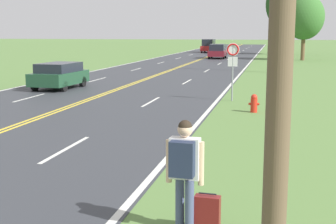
{
  "coord_description": "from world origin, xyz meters",
  "views": [
    {
      "loc": [
        8.54,
        -3.97,
        3.16
      ],
      "look_at": [
        5.97,
        7.26,
        1.19
      ],
      "focal_mm": 50.0,
      "sensor_mm": 36.0,
      "label": 1
    }
  ],
  "objects_px": {
    "traffic_sign": "(233,57)",
    "tree_mid_treeline": "(288,4)",
    "car_red_van_mid_near": "(209,46)",
    "hitchhiker_person": "(184,165)",
    "fire_hydrant": "(254,103)",
    "tree_behind_sign": "(304,17)",
    "suitcase": "(207,214)",
    "car_dark_green_hatchback_nearest": "(59,75)",
    "car_maroon_van_approaching": "(217,51)"
  },
  "relations": [
    {
      "from": "car_red_van_mid_near",
      "to": "hitchhiker_person",
      "type": "bearing_deg",
      "value": -170.94
    },
    {
      "from": "hitchhiker_person",
      "to": "car_maroon_van_approaching",
      "type": "relative_size",
      "value": 0.4
    },
    {
      "from": "suitcase",
      "to": "tree_mid_treeline",
      "type": "bearing_deg",
      "value": 0.9
    },
    {
      "from": "tree_behind_sign",
      "to": "tree_mid_treeline",
      "type": "relative_size",
      "value": 0.7
    },
    {
      "from": "traffic_sign",
      "to": "tree_behind_sign",
      "type": "xyz_separation_m",
      "value": [
        4.92,
        33.9,
        2.8
      ]
    },
    {
      "from": "traffic_sign",
      "to": "car_dark_green_hatchback_nearest",
      "type": "height_order",
      "value": "traffic_sign"
    },
    {
      "from": "traffic_sign",
      "to": "tree_behind_sign",
      "type": "relative_size",
      "value": 0.36
    },
    {
      "from": "tree_behind_sign",
      "to": "traffic_sign",
      "type": "bearing_deg",
      "value": -98.26
    },
    {
      "from": "hitchhiker_person",
      "to": "car_dark_green_hatchback_nearest",
      "type": "bearing_deg",
      "value": 34.41
    },
    {
      "from": "tree_mid_treeline",
      "to": "tree_behind_sign",
      "type": "bearing_deg",
      "value": -83.62
    },
    {
      "from": "suitcase",
      "to": "traffic_sign",
      "type": "distance_m",
      "value": 14.72
    },
    {
      "from": "car_red_van_mid_near",
      "to": "tree_mid_treeline",
      "type": "bearing_deg",
      "value": -110.51
    },
    {
      "from": "traffic_sign",
      "to": "tree_mid_treeline",
      "type": "bearing_deg",
      "value": 85.9
    },
    {
      "from": "tree_behind_sign",
      "to": "car_red_van_mid_near",
      "type": "height_order",
      "value": "tree_behind_sign"
    },
    {
      "from": "traffic_sign",
      "to": "car_dark_green_hatchback_nearest",
      "type": "distance_m",
      "value": 10.39
    },
    {
      "from": "suitcase",
      "to": "car_dark_green_hatchback_nearest",
      "type": "xyz_separation_m",
      "value": [
        -10.89,
        17.28,
        0.48
      ]
    },
    {
      "from": "tree_behind_sign",
      "to": "tree_mid_treeline",
      "type": "bearing_deg",
      "value": 96.38
    },
    {
      "from": "hitchhiker_person",
      "to": "car_maroon_van_approaching",
      "type": "bearing_deg",
      "value": 9.49
    },
    {
      "from": "traffic_sign",
      "to": "car_dark_green_hatchback_nearest",
      "type": "relative_size",
      "value": 0.68
    },
    {
      "from": "hitchhiker_person",
      "to": "fire_hydrant",
      "type": "xyz_separation_m",
      "value": [
        0.57,
        11.76,
        -0.74
      ]
    },
    {
      "from": "fire_hydrant",
      "to": "car_red_van_mid_near",
      "type": "relative_size",
      "value": 0.16
    },
    {
      "from": "traffic_sign",
      "to": "car_maroon_van_approaching",
      "type": "relative_size",
      "value": 0.59
    },
    {
      "from": "car_maroon_van_approaching",
      "to": "tree_behind_sign",
      "type": "bearing_deg",
      "value": 80.02
    },
    {
      "from": "hitchhiker_person",
      "to": "car_dark_green_hatchback_nearest",
      "type": "height_order",
      "value": "hitchhiker_person"
    },
    {
      "from": "suitcase",
      "to": "car_dark_green_hatchback_nearest",
      "type": "height_order",
      "value": "car_dark_green_hatchback_nearest"
    },
    {
      "from": "hitchhiker_person",
      "to": "suitcase",
      "type": "xyz_separation_m",
      "value": [
        0.36,
        0.08,
        -0.81
      ]
    },
    {
      "from": "fire_hydrant",
      "to": "car_dark_green_hatchback_nearest",
      "type": "bearing_deg",
      "value": 153.26
    },
    {
      "from": "tree_mid_treeline",
      "to": "car_maroon_van_approaching",
      "type": "height_order",
      "value": "tree_mid_treeline"
    },
    {
      "from": "fire_hydrant",
      "to": "car_maroon_van_approaching",
      "type": "distance_m",
      "value": 38.77
    },
    {
      "from": "traffic_sign",
      "to": "tree_mid_treeline",
      "type": "xyz_separation_m",
      "value": [
        3.4,
        47.49,
        4.97
      ]
    },
    {
      "from": "car_dark_green_hatchback_nearest",
      "to": "tree_mid_treeline",
      "type": "bearing_deg",
      "value": -14.82
    },
    {
      "from": "tree_behind_sign",
      "to": "car_maroon_van_approaching",
      "type": "distance_m",
      "value": 10.73
    },
    {
      "from": "traffic_sign",
      "to": "tree_mid_treeline",
      "type": "relative_size",
      "value": 0.25
    },
    {
      "from": "traffic_sign",
      "to": "tree_mid_treeline",
      "type": "distance_m",
      "value": 47.87
    },
    {
      "from": "traffic_sign",
      "to": "car_dark_green_hatchback_nearest",
      "type": "xyz_separation_m",
      "value": [
        -9.96,
        2.68,
        -1.24
      ]
    },
    {
      "from": "hitchhiker_person",
      "to": "suitcase",
      "type": "bearing_deg",
      "value": -74.77
    },
    {
      "from": "hitchhiker_person",
      "to": "tree_mid_treeline",
      "type": "bearing_deg",
      "value": 0.57
    },
    {
      "from": "fire_hydrant",
      "to": "tree_mid_treeline",
      "type": "height_order",
      "value": "tree_mid_treeline"
    },
    {
      "from": "car_dark_green_hatchback_nearest",
      "to": "car_red_van_mid_near",
      "type": "height_order",
      "value": "car_red_van_mid_near"
    },
    {
      "from": "traffic_sign",
      "to": "fire_hydrant",
      "type": "bearing_deg",
      "value": -68.63
    },
    {
      "from": "car_dark_green_hatchback_nearest",
      "to": "tree_behind_sign",
      "type": "bearing_deg",
      "value": -23.7
    },
    {
      "from": "tree_mid_treeline",
      "to": "fire_hydrant",
      "type": "bearing_deg",
      "value": -92.57
    },
    {
      "from": "car_dark_green_hatchback_nearest",
      "to": "car_maroon_van_approaching",
      "type": "bearing_deg",
      "value": -6.9
    },
    {
      "from": "tree_behind_sign",
      "to": "car_red_van_mid_near",
      "type": "distance_m",
      "value": 22.98
    },
    {
      "from": "hitchhiker_person",
      "to": "tree_mid_treeline",
      "type": "xyz_separation_m",
      "value": [
        2.83,
        62.16,
        5.88
      ]
    },
    {
      "from": "fire_hydrant",
      "to": "car_red_van_mid_near",
      "type": "xyz_separation_m",
      "value": [
        -9.54,
        55.15,
        0.67
      ]
    },
    {
      "from": "fire_hydrant",
      "to": "tree_behind_sign",
      "type": "distance_m",
      "value": 37.27
    },
    {
      "from": "hitchhiker_person",
      "to": "traffic_sign",
      "type": "relative_size",
      "value": 0.68
    },
    {
      "from": "hitchhiker_person",
      "to": "tree_behind_sign",
      "type": "xyz_separation_m",
      "value": [
        4.35,
        48.57,
        3.71
      ]
    },
    {
      "from": "fire_hydrant",
      "to": "car_maroon_van_approaching",
      "type": "height_order",
      "value": "car_maroon_van_approaching"
    }
  ]
}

